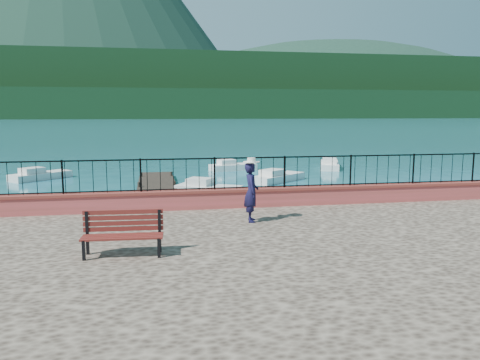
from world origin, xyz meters
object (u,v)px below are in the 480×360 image
object	(u,v)px
boat_1	(209,186)
boat_5	(329,163)
person	(251,192)
boat_4	(233,164)
boat_3	(41,173)
boat_0	(32,215)
boat_2	(278,175)
park_bench	(123,242)

from	to	relation	value
boat_1	boat_5	world-z (taller)	same
person	boat_4	bearing A→B (deg)	-2.24
boat_4	boat_5	bearing A→B (deg)	-14.86
person	boat_4	xyz separation A→B (m)	(3.01, 20.76, -1.60)
person	boat_4	size ratio (longest dim) A/B	0.49
boat_3	boat_4	bearing A→B (deg)	-32.47
boat_4	person	bearing A→B (deg)	-112.44
boat_1	boat_0	bearing A→B (deg)	-112.36
boat_1	boat_2	distance (m)	5.76
boat_3	boat_5	xyz separation A→B (m)	(19.70, 2.39, 0.00)
person	boat_3	world-z (taller)	person
boat_3	person	bearing A→B (deg)	-106.38
boat_1	boat_5	xyz separation A→B (m)	(10.11, 9.38, 0.00)
park_bench	boat_2	bearing A→B (deg)	68.81
person	boat_1	size ratio (longest dim) A/B	0.48
boat_1	boat_2	xyz separation A→B (m)	(4.58, 3.49, 0.00)
park_bench	boat_4	world-z (taller)	park_bench
boat_2	boat_1	bearing A→B (deg)	178.15
person	boat_4	distance (m)	21.04
person	boat_5	distance (m)	23.13
park_bench	boat_0	distance (m)	9.12
person	boat_2	size ratio (longest dim) A/B	0.41
person	boat_2	world-z (taller)	person
boat_5	park_bench	bearing A→B (deg)	169.98
boat_0	boat_1	world-z (taller)	same
person	boat_1	distance (m)	11.41
boat_4	boat_5	size ratio (longest dim) A/B	0.78
boat_3	park_bench	bearing A→B (deg)	-116.97
boat_5	boat_0	bearing A→B (deg)	151.04
person	park_bench	bearing A→B (deg)	133.83
person	boat_2	distance (m)	15.60
boat_2	boat_4	distance (m)	6.22
boat_1	boat_4	xyz separation A→B (m)	(2.87, 9.47, 0.00)
boat_4	boat_0	bearing A→B (deg)	-137.79
boat_1	boat_2	size ratio (longest dim) A/B	0.85
boat_0	boat_3	distance (m)	12.77
boat_3	boat_5	bearing A→B (deg)	-36.80
boat_4	boat_5	distance (m)	7.24
park_bench	person	xyz separation A→B (m)	(3.20, 2.48, 0.52)
park_bench	boat_1	distance (m)	14.22
park_bench	boat_1	world-z (taller)	park_bench
boat_3	boat_5	world-z (taller)	same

